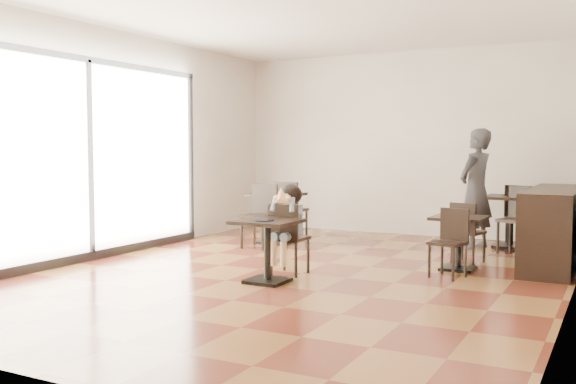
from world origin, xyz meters
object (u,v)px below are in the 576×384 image
Objects in this scene: child at (290,230)px; chair_left_b at (258,216)px; cafe_table_back at (511,222)px; chair_mid_b at (448,244)px; chair_left_a at (292,210)px; child_table at (267,251)px; chair_back_b at (516,221)px; chair_back_a at (524,216)px; cafe_table_mid at (458,243)px; adult_patron at (476,189)px; child_chair at (290,239)px; cafe_table_left at (276,218)px; chair_mid_a at (468,233)px.

chair_left_b is at bearing 130.94° from child.
chair_left_b is at bearing -151.87° from cafe_table_back.
chair_left_a is (-3.10, 1.99, 0.08)m from chair_mid_b.
child_table is 0.90× the size of cafe_table_back.
cafe_table_back is 3.85m from chair_left_b.
chair_back_b reaches higher than chair_mid_b.
chair_left_b is 4.10m from chair_back_a.
cafe_table_mid is 0.70× the size of chair_back_b.
adult_patron reaches higher than child_table.
chair_back_a is at bearing 79.12° from cafe_table_mid.
cafe_table_back reaches higher than child_table.
child_chair reaches higher than cafe_table_mid.
chair_left_a is at bearing 90.00° from cafe_table_left.
chair_left_b is at bearing 17.77° from chair_mid_a.
chair_mid_a is at bearing -6.30° from cafe_table_left.
chair_back_a is (0.46, 2.92, 0.07)m from chair_mid_b.
chair_mid_a is at bearing 95.22° from chair_back_a.
chair_left_a reaches higher than chair_back_b.
cafe_table_left is 3.85m from chair_back_a.
child_table is 0.89× the size of chair_mid_b.
chair_left_a is at bearing -62.63° from adult_patron.
chair_left_a is (-3.10, 0.89, 0.08)m from chair_mid_a.
cafe_table_mid is 1.68m from chair_back_b.
child_chair is at bearing -144.78° from chair_mid_b.
child_table is 2.49m from cafe_table_mid.
cafe_table_mid is at bearing -97.77° from cafe_table_back.
cafe_table_mid is at bearing 98.39° from chair_back_a.
chair_left_b reaches higher than chair_back_a.
child_table is at bearing 67.16° from chair_mid_a.
chair_mid_a is 1.00× the size of chair_mid_b.
adult_patron is 1.41m from chair_mid_a.
child_table is 0.39× the size of adult_patron.
chair_mid_a is (-0.29, -1.61, 0.01)m from cafe_table_back.
cafe_table_back is 3.47m from chair_left_a.
child_table is at bearing -103.69° from chair_back_b.
adult_patron is at bearing 95.34° from cafe_table_mid.
chair_back_a and chair_back_b have the same top height.
chair_mid_a is (3.10, -0.34, 0.00)m from cafe_table_left.
chair_left_a is (-3.40, -0.72, 0.09)m from cafe_table_back.
child_table is 0.75× the size of chair_back_a.
cafe_table_left is 0.99× the size of chair_mid_b.
child_table is 1.07× the size of cafe_table_mid.
chair_left_a reaches higher than child_chair.
child reaches higher than chair_left_b.
child is 1.34× the size of chair_mid_b.
cafe_table_back is at bearing 20.45° from cafe_table_left.
child is at bearing -108.48° from chair_back_b.
chair_mid_a is 3.11m from chair_left_b.
chair_back_a is at bearing 148.37° from adult_patron.
cafe_table_back is at bearing 82.23° from cafe_table_mid.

